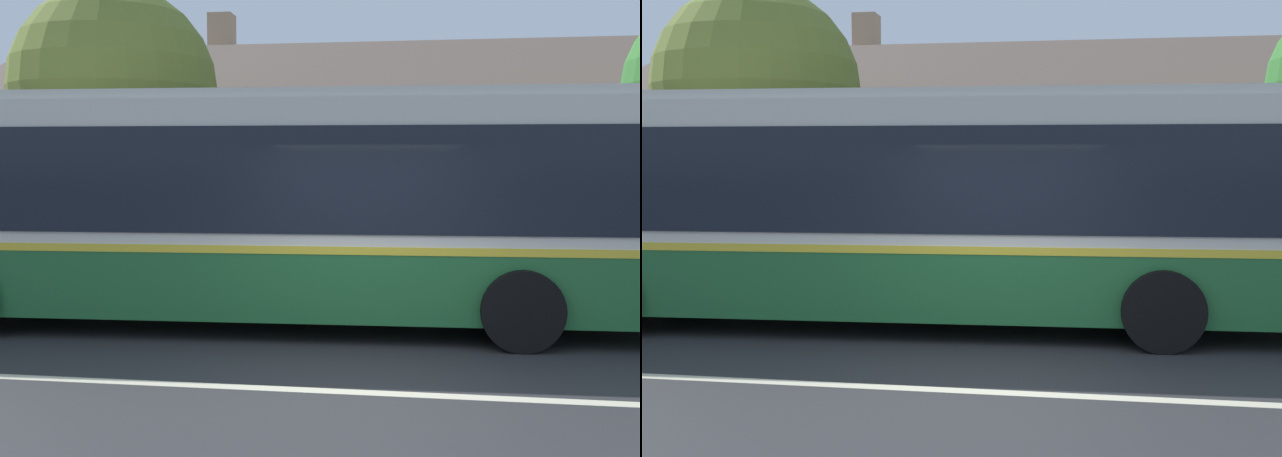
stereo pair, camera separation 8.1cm
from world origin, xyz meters
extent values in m
plane|color=#2D2D30|center=(0.00, 0.00, 0.00)|extent=(300.00, 300.00, 0.00)
cube|color=gray|center=(0.00, 6.00, 0.07)|extent=(60.00, 3.00, 0.15)
cube|color=beige|center=(0.00, 0.00, 0.00)|extent=(60.00, 0.16, 0.01)
cube|color=tan|center=(1.21, 13.29, 1.91)|extent=(23.41, 8.27, 3.82)
cube|color=brown|center=(1.21, 11.22, 4.66)|extent=(24.01, 4.20, 1.83)
cube|color=brown|center=(1.21, 15.36, 4.66)|extent=(24.01, 4.20, 1.83)
cube|color=tan|center=(-5.22, 14.12, 6.01)|extent=(0.70, 0.70, 1.20)
cube|color=black|center=(-6.98, 9.12, 2.10)|extent=(1.10, 0.06, 1.30)
cube|color=black|center=(-1.52, 9.12, 2.10)|extent=(1.10, 0.06, 1.30)
cube|color=black|center=(3.94, 9.12, 2.10)|extent=(1.10, 0.06, 1.30)
cube|color=#4C3323|center=(4.72, 9.12, 1.05)|extent=(1.00, 0.06, 2.10)
cube|color=#236633|center=(-1.95, 2.90, 0.71)|extent=(12.27, 2.96, 0.88)
cube|color=yellow|center=(-1.95, 2.90, 1.20)|extent=(12.29, 2.98, 0.10)
cube|color=silver|center=(-1.95, 2.90, 2.16)|extent=(12.27, 2.96, 1.82)
cube|color=silver|center=(-1.95, 2.90, 3.13)|extent=(12.02, 2.83, 0.12)
cube|color=black|center=(-2.00, 4.16, 2.06)|extent=(11.20, 0.45, 1.32)
cube|color=black|center=(-1.90, 1.64, 2.06)|extent=(11.20, 0.45, 1.32)
cube|color=#192D99|center=(-3.52, 4.11, 0.71)|extent=(3.41, 0.16, 0.61)
cube|color=black|center=(2.75, 4.35, 1.50)|extent=(0.90, 0.06, 2.45)
cylinder|color=black|center=(1.78, 4.29, 0.50)|extent=(1.01, 0.32, 1.00)
cylinder|color=black|center=(1.87, 1.79, 0.50)|extent=(1.01, 0.32, 1.00)
cylinder|color=black|center=(-5.34, 4.02, 0.50)|extent=(1.01, 0.32, 1.00)
cube|color=brown|center=(-6.98, 5.67, 0.60)|extent=(1.62, 0.10, 0.04)
cube|color=brown|center=(-6.98, 5.53, 0.60)|extent=(1.62, 0.10, 0.04)
cube|color=brown|center=(-6.98, 5.38, 0.60)|extent=(1.62, 0.10, 0.04)
cube|color=brown|center=(-6.98, 5.26, 0.90)|extent=(1.62, 0.04, 0.10)
cube|color=brown|center=(-6.98, 5.26, 1.04)|extent=(1.62, 0.04, 0.10)
cube|color=black|center=(-6.33, 5.53, 0.38)|extent=(0.08, 0.43, 0.45)
cylinder|color=#4C3828|center=(-5.38, 6.76, 1.20)|extent=(0.35, 0.35, 2.40)
sphere|color=olive|center=(-5.38, 6.76, 3.71)|extent=(4.04, 4.04, 4.04)
sphere|color=olive|center=(-5.55, 6.45, 3.10)|extent=(2.34, 2.34, 2.34)
camera|label=1|loc=(0.61, -6.88, 2.31)|focal=40.00mm
camera|label=2|loc=(0.69, -6.87, 2.31)|focal=40.00mm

